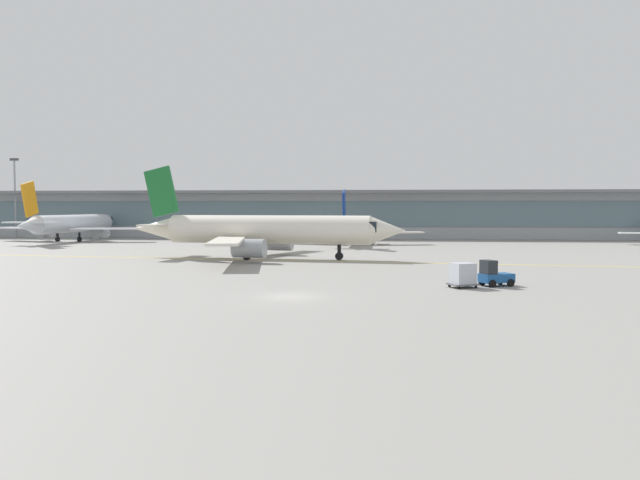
% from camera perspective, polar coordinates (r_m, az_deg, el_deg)
% --- Properties ---
extents(ground_plane, '(400.00, 400.00, 0.00)m').
position_cam_1_polar(ground_plane, '(44.31, -2.74, -5.17)').
color(ground_plane, gray).
extents(taxiway_centreline_stripe, '(109.28, 13.28, 0.01)m').
position_cam_1_polar(taxiway_centreline_stripe, '(74.52, -4.95, -1.83)').
color(taxiway_centreline_stripe, yellow).
rests_on(taxiway_centreline_stripe, ground_plane).
extents(terminal_concourse, '(200.65, 11.00, 9.60)m').
position_cam_1_polar(terminal_concourse, '(128.05, 2.66, 2.42)').
color(terminal_concourse, '#9EA3A8').
rests_on(terminal_concourse, ground_plane).
extents(gate_airplane_0, '(29.68, 31.98, 10.59)m').
position_cam_1_polar(gate_airplane_0, '(123.30, -21.67, 1.37)').
color(gate_airplane_0, silver).
rests_on(gate_airplane_0, ground_plane).
extents(gate_airplane_1, '(25.35, 27.21, 9.03)m').
position_cam_1_polar(gate_airplane_1, '(106.29, 2.67, 1.10)').
color(gate_airplane_1, silver).
rests_on(gate_airplane_1, ground_plane).
extents(taxiing_regional_jet, '(34.76, 32.11, 11.51)m').
position_cam_1_polar(taxiing_regional_jet, '(76.40, -5.01, 0.88)').
color(taxiing_regional_jet, silver).
rests_on(taxiing_regional_jet, ground_plane).
extents(baggage_tug, '(2.95, 2.44, 2.10)m').
position_cam_1_polar(baggage_tug, '(51.77, 15.61, -3.10)').
color(baggage_tug, '#194C8C').
rests_on(baggage_tug, ground_plane).
extents(cargo_dolly_lead, '(2.58, 2.33, 1.94)m').
position_cam_1_polar(cargo_dolly_lead, '(50.16, 12.91, -3.07)').
color(cargo_dolly_lead, '#595B60').
rests_on(cargo_dolly_lead, ground_plane).
extents(apron_light_mast_0, '(1.80, 0.36, 16.28)m').
position_cam_1_polar(apron_light_mast_0, '(142.96, -26.09, 3.75)').
color(apron_light_mast_0, gray).
rests_on(apron_light_mast_0, ground_plane).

